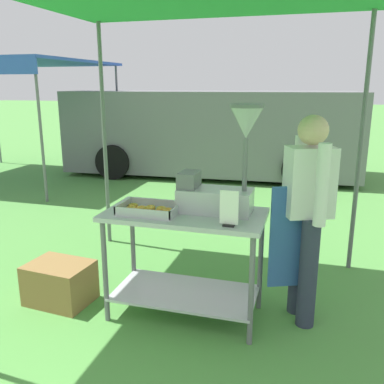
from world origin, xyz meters
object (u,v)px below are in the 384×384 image
Objects in this scene: donut_fryer at (222,176)px; menu_sign at (229,211)px; vendor at (307,210)px; neighbour_tent at (6,65)px; donut_cart at (185,244)px; supply_crate at (60,283)px; van_grey at (212,132)px; donut_tray at (148,210)px.

donut_fryer reaches higher than menu_sign.
neighbour_tent is at bearing 146.51° from vendor.
donut_cart is 0.58m from menu_sign.
van_grey reaches higher than supply_crate.
van_grey is (-1.09, 5.47, 0.27)m from donut_cart.
donut_tray is at bearing -165.96° from vendor.
vendor is at bearing -33.49° from neighbour_tent.
supply_crate is 5.62m from van_grey.
vendor is (0.51, 0.42, -0.07)m from menu_sign.
van_grey is at bearing 101.28° from donut_cart.
donut_fryer is 0.37m from menu_sign.
menu_sign is (0.65, -0.13, 0.09)m from donut_tray.
supply_crate is (-1.36, -0.19, -0.98)m from donut_fryer.
donut_cart is 0.21× the size of van_grey.
donut_tray is 1.09m from supply_crate.
menu_sign is at bearing -140.65° from vendor.
van_grey is 4.13m from neighbour_tent.
donut_fryer reaches higher than supply_crate.
neighbour_tent is (-5.58, 3.69, 1.27)m from vendor.
donut_fryer reaches higher than donut_cart.
vendor is at bearing 12.30° from donut_cart.
vendor reaches higher than donut_tray.
neighbour_tent is at bearing 142.49° from donut_fryer.
donut_tray is at bearing -42.04° from neighbour_tent.
supply_crate is at bearing -48.01° from neighbour_tent.
vendor is at bearing -69.35° from van_grey.
donut_cart is at bearing -167.70° from vendor.
donut_cart is 0.76× the size of vendor.
menu_sign is at bearing -30.02° from donut_cart.
neighbour_tent reaches higher than vendor.
donut_cart is at bearing -78.72° from van_grey.
neighbour_tent is at bearing 137.96° from donut_tray.
supply_crate is 0.09× the size of van_grey.
donut_fryer is 0.24× the size of neighbour_tent.
donut_tray reaches higher than supply_crate.
vendor is at bearing 9.94° from donut_fryer.
vendor is (1.16, 0.29, 0.02)m from donut_tray.
supply_crate is (-1.47, 0.12, -0.80)m from menu_sign.
donut_cart is 0.37× the size of neighbour_tent.
van_grey is (-0.82, 5.56, -0.01)m from donut_tray.
donut_tray is 0.13× the size of neighbour_tent.
vendor is 2.90× the size of supply_crate.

